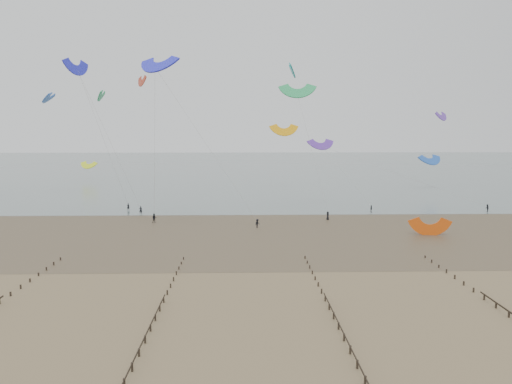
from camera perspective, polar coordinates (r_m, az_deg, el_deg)
The scene contains 7 objects.
ground at distance 63.14m, azimuth 3.31°, elevation -10.44°, with size 500.00×500.00×0.00m, color brown.
sea_and_shore at distance 96.28m, azimuth -0.81°, elevation -4.25°, with size 500.00×665.00×0.03m.
groynes at distance 45.87m, azimuth 10.59°, elevation -16.92°, with size 72.16×50.16×1.00m.
kitesurfer_lead at distance 115.98m, azimuth -13.04°, elevation -2.02°, with size 0.65×0.43×1.79m, color black.
kitesurfers at distance 107.52m, azimuth 5.04°, elevation -2.59°, with size 84.81×22.94×1.89m.
grounded_kite at distance 96.05m, azimuth 19.21°, elevation -4.69°, with size 6.39×3.34×4.87m, color #E6510E, non-canonical shape.
kites_airborne at distance 147.84m, azimuth -5.24°, elevation 7.69°, with size 246.59×104.02×36.77m.
Camera 1 is at (-5.09, -59.96, 19.13)m, focal length 35.00 mm.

